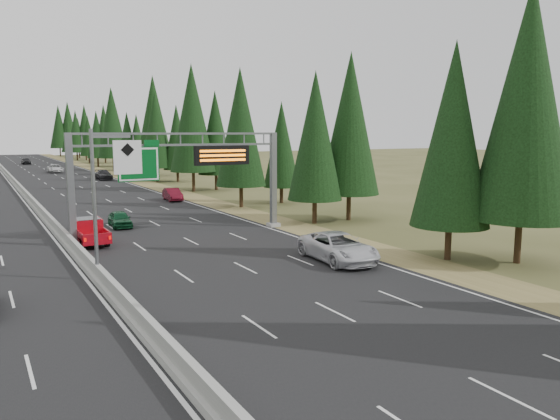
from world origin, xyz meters
The scene contains 13 objects.
road centered at (0.00, 80.00, 0.04)m, with size 32.00×260.00×0.08m, color black.
shoulder_right centered at (17.80, 80.00, 0.03)m, with size 3.60×260.00×0.06m, color olive.
median_barrier centered at (0.00, 80.00, 0.41)m, with size 0.70×260.00×0.85m.
sign_gantry centered at (8.92, 34.88, 5.27)m, with size 16.75×0.98×7.80m.
hov_sign_pole centered at (0.58, 24.97, 4.72)m, with size 2.80×0.50×8.00m.
tree_row_right centered at (22.03, 71.23, 9.03)m, with size 11.69×242.16×18.59m.
silver_minivan centered at (13.71, 22.23, 0.94)m, with size 2.86×6.21×1.73m, color silver.
red_pickup centered at (1.50, 35.57, 1.03)m, with size 1.88×5.26×1.71m.
car_ahead_green centered at (4.96, 41.08, 0.75)m, with size 1.57×3.91×1.33m, color #12502B.
car_ahead_dkred centered at (14.50, 56.06, 0.79)m, with size 1.51×4.32×1.42m, color #580C19.
car_ahead_dkgrey centered at (13.62, 89.05, 0.86)m, with size 2.19×5.38×1.56m, color black.
car_ahead_white centered at (8.73, 110.41, 0.86)m, with size 2.60×5.63×1.57m, color silver.
car_ahead_far centered at (6.27, 143.68, 0.88)m, with size 1.89×4.70×1.60m, color black.
Camera 1 is at (-5.45, -4.44, 7.90)m, focal length 35.00 mm.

